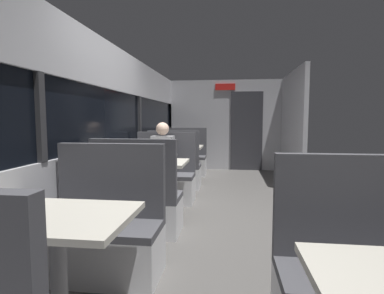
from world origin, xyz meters
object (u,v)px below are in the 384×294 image
seated_passenger (163,169)px  dining_table_mid_window (153,168)px  bench_far_window_facing_entry (186,161)px  bench_far_window_facing_end (175,171)px  dining_table_near_window (57,231)px  bench_mid_window_facing_end (138,205)px  bench_mid_window_facing_entry (164,181)px  coffee_cup_primary (191,144)px  bench_front_aisle_facing_entry (361,291)px  dining_table_far_window (181,151)px  bench_near_window_facing_entry (105,236)px

seated_passenger → dining_table_mid_window: bearing=-90.0°
bench_far_window_facing_entry → seated_passenger: size_ratio=0.87×
bench_far_window_facing_end → bench_far_window_facing_entry: same height
dining_table_near_window → dining_table_mid_window: size_ratio=1.00×
bench_far_window_facing_end → seated_passenger: seated_passenger is taller
bench_mid_window_facing_end → dining_table_mid_window: bearing=90.0°
dining_table_near_window → bench_mid_window_facing_end: size_ratio=0.82×
bench_mid_window_facing_entry → coffee_cup_primary: size_ratio=12.22×
bench_mid_window_facing_entry → bench_front_aisle_facing_entry: 3.44m
dining_table_far_window → dining_table_mid_window: bearing=-90.0°
bench_far_window_facing_entry → bench_front_aisle_facing_entry: same height
bench_mid_window_facing_end → bench_far_window_facing_end: 2.34m
coffee_cup_primary → bench_near_window_facing_entry: bearing=-93.1°
dining_table_far_window → bench_far_window_facing_end: size_ratio=0.82×
bench_mid_window_facing_entry → seated_passenger: size_ratio=0.87×
dining_table_mid_window → bench_mid_window_facing_entry: bench_mid_window_facing_entry is taller
dining_table_mid_window → bench_front_aisle_facing_entry: 2.88m
bench_far_window_facing_entry → seated_passenger: bearing=-90.0°
coffee_cup_primary → bench_front_aisle_facing_entry: bearing=-70.8°
bench_front_aisle_facing_entry → bench_far_window_facing_end: bearing=114.8°
bench_near_window_facing_entry → bench_front_aisle_facing_entry: bearing=-18.5°
dining_table_near_window → dining_table_far_window: size_ratio=1.00×
bench_near_window_facing_entry → seated_passenger: size_ratio=0.87×
seated_passenger → coffee_cup_primary: (0.21, 1.68, 0.25)m
bench_near_window_facing_entry → dining_table_mid_window: size_ratio=1.22×
dining_table_near_window → dining_table_mid_window: 2.34m
bench_mid_window_facing_end → bench_mid_window_facing_entry: (0.00, 1.40, 0.00)m
bench_mid_window_facing_entry → bench_far_window_facing_end: size_ratio=1.00×
bench_far_window_facing_end → seated_passenger: bearing=-90.0°
bench_mid_window_facing_end → seated_passenger: (0.00, 1.33, 0.21)m
bench_front_aisle_facing_entry → coffee_cup_primary: bearing=109.2°
bench_mid_window_facing_end → bench_far_window_facing_end: same height
bench_near_window_facing_entry → seated_passenger: (0.00, 2.27, 0.21)m
dining_table_mid_window → coffee_cup_primary: (0.21, 2.30, 0.15)m
bench_near_window_facing_entry → bench_front_aisle_facing_entry: same height
dining_table_near_window → bench_far_window_facing_entry: bearing=90.0°
bench_near_window_facing_entry → seated_passenger: 2.28m
bench_front_aisle_facing_entry → dining_table_far_window: bearing=111.3°
bench_far_window_facing_end → seated_passenger: (0.00, -1.01, 0.21)m
dining_table_near_window → bench_far_window_facing_end: bench_far_window_facing_end is taller
bench_near_window_facing_entry → dining_table_far_window: bench_near_window_facing_entry is taller
bench_near_window_facing_entry → seated_passenger: seated_passenger is taller
bench_far_window_facing_end → bench_far_window_facing_entry: 1.40m
bench_far_window_facing_entry → coffee_cup_primary: 0.89m
dining_table_near_window → bench_front_aisle_facing_entry: bench_front_aisle_facing_entry is taller
dining_table_near_window → bench_near_window_facing_entry: (0.00, 0.70, -0.31)m
dining_table_mid_window → seated_passenger: seated_passenger is taller
bench_mid_window_facing_entry → seated_passenger: bearing=-90.0°
bench_near_window_facing_entry → dining_table_far_window: 3.99m
dining_table_near_window → bench_near_window_facing_entry: bench_near_window_facing_entry is taller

